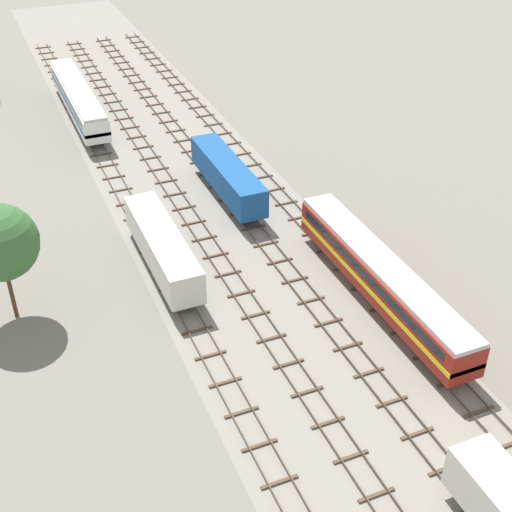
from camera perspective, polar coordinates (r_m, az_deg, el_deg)
name	(u,v)px	position (r m, az deg, el deg)	size (l,w,h in m)	color
ground_plane	(227,231)	(64.53, -2.38, 2.04)	(480.00, 480.00, 0.00)	slate
ballast_bed	(227,231)	(64.52, -2.38, 2.04)	(18.37, 176.00, 0.01)	gray
track_far_left	(149,241)	(63.56, -8.77, 1.23)	(2.40, 126.00, 0.29)	#47382D
track_left	(199,230)	(64.61, -4.69, 2.13)	(2.40, 126.00, 0.29)	#47382D
track_centre_left	(247,220)	(65.99, -0.75, 2.99)	(2.40, 126.00, 0.29)	#47382D
track_centre	(293,210)	(67.68, 3.01, 3.80)	(2.40, 126.00, 0.29)	#47382D
passenger_coach_centre_near	(381,276)	(54.86, 10.17, -1.64)	(2.96, 22.00, 3.80)	maroon
freight_boxcar_far_left_mid	(162,247)	(58.25, -7.66, 0.74)	(2.87, 14.00, 3.60)	beige
freight_boxcar_centre_left_midfar	(227,175)	(68.96, -2.35, 6.62)	(2.87, 14.00, 3.60)	#194C8C
passenger_coach_far_left_far	(78,98)	(89.92, -14.31, 12.40)	(2.96, 22.00, 3.80)	white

